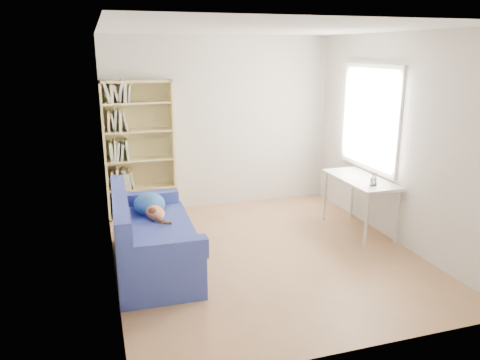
# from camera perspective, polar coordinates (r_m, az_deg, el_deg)

# --- Properties ---
(ground) EXTENTS (4.00, 4.00, 0.00)m
(ground) POSITION_cam_1_polar(r_m,az_deg,el_deg) (5.75, 2.98, -8.95)
(ground) COLOR #9B6C46
(ground) RESTS_ON ground
(room_shell) EXTENTS (3.54, 4.04, 2.62)m
(room_shell) POSITION_cam_1_polar(r_m,az_deg,el_deg) (5.35, 4.10, 7.49)
(room_shell) COLOR silver
(room_shell) RESTS_ON ground
(sofa) EXTENTS (0.90, 1.81, 0.88)m
(sofa) POSITION_cam_1_polar(r_m,az_deg,el_deg) (5.39, -10.90, -7.05)
(sofa) COLOR navy
(sofa) RESTS_ON ground
(bookshelf) EXTENTS (0.99, 0.31, 1.98)m
(bookshelf) POSITION_cam_1_polar(r_m,az_deg,el_deg) (6.91, -12.12, 2.92)
(bookshelf) COLOR #CFB970
(bookshelf) RESTS_ON ground
(desk) EXTENTS (0.54, 1.18, 0.75)m
(desk) POSITION_cam_1_polar(r_m,az_deg,el_deg) (6.40, 14.44, -0.45)
(desk) COLOR silver
(desk) RESTS_ON ground
(pen_cup) EXTENTS (0.09, 0.09, 0.17)m
(pen_cup) POSITION_cam_1_polar(r_m,az_deg,el_deg) (6.07, 15.97, -0.05)
(pen_cup) COLOR white
(pen_cup) RESTS_ON desk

